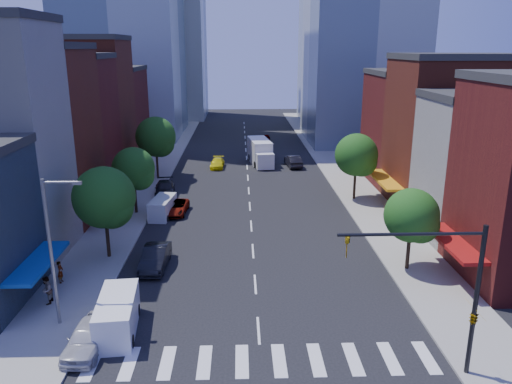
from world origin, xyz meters
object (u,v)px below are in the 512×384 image
taxi (217,163)px  pedestrian_far (47,290)px  cargo_van_near (117,316)px  parked_car_front (88,337)px  cargo_van_far (162,208)px  traffic_car_far (266,138)px  parked_car_third (176,207)px  parked_car_rear (165,189)px  traffic_car_oncoming (293,161)px  box_truck (260,153)px  parked_car_second (155,258)px  pedestrian_near (60,272)px

taxi → pedestrian_far: pedestrian_far is taller
cargo_van_near → taxi: (4.12, 41.71, -0.44)m
parked_car_front → taxi: size_ratio=1.05×
cargo_van_far → traffic_car_far: cargo_van_far is taller
taxi → pedestrian_far: (-9.42, -38.32, 0.44)m
parked_car_front → parked_car_third: (2.00, 23.53, -0.13)m
parked_car_rear → traffic_car_far: (13.11, 33.30, -0.14)m
parked_car_rear → pedestrian_far: size_ratio=2.89×
cargo_van_near → pedestrian_far: 6.30m
parked_car_third → traffic_car_oncoming: (13.97, 20.08, 0.16)m
parked_car_third → traffic_car_far: parked_car_third is taller
traffic_car_far → taxi: bearing=74.5°
taxi → traffic_car_oncoming: bearing=4.1°
cargo_van_near → cargo_van_far: bearing=85.9°
cargo_van_near → traffic_car_oncoming: bearing=65.3°
traffic_car_oncoming → box_truck: size_ratio=0.57×
parked_car_second → box_truck: size_ratio=0.57×
box_truck → cargo_van_near: bearing=-110.8°
parked_car_front → cargo_van_near: (1.24, 1.65, 0.30)m
taxi → box_truck: 6.58m
pedestrian_near → pedestrian_far: 3.06m
traffic_car_far → pedestrian_far: bearing=79.3°
parked_car_second → pedestrian_near: bearing=-156.0°
parked_car_front → pedestrian_far: 6.49m
traffic_car_oncoming → cargo_van_near: bearing=64.3°
cargo_van_far → pedestrian_near: cargo_van_far is taller
parked_car_second → pedestrian_near: size_ratio=3.13×
pedestrian_near → parked_car_third: bearing=-22.8°
parked_car_third → traffic_car_oncoming: traffic_car_oncoming is taller
parked_car_front → pedestrian_near: bearing=121.1°
parked_car_rear → parked_car_third: bearing=-79.5°
cargo_van_near → traffic_car_far: (11.87, 61.65, -0.44)m
taxi → parked_car_third: bearing=-96.8°
cargo_van_near → box_truck: (10.19, 44.04, 0.53)m
parked_car_front → traffic_car_oncoming: size_ratio=0.94×
cargo_van_far → traffic_car_far: size_ratio=1.24×
pedestrian_near → parked_car_front: bearing=-153.2°
traffic_car_oncoming → box_truck: bearing=-30.9°
taxi → parked_car_rear: bearing=-109.1°
parked_car_rear → box_truck: (11.43, 15.69, 0.83)m
parked_car_front → traffic_car_oncoming: 46.45m
cargo_van_far → parked_car_third: bearing=46.1°
parked_car_third → pedestrian_near: (-6.24, -15.42, 0.29)m
parked_car_second → traffic_car_far: bearing=79.8°
cargo_van_far → traffic_car_far: 42.57m
parked_car_second → traffic_car_far: parked_car_second is taller
parked_car_front → parked_car_second: (2.00, 10.67, 0.04)m
cargo_van_far → box_truck: (10.64, 23.14, 0.67)m
parked_car_rear → traffic_car_oncoming: size_ratio=1.09×
parked_car_second → pedestrian_near: (-6.24, -2.56, 0.12)m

